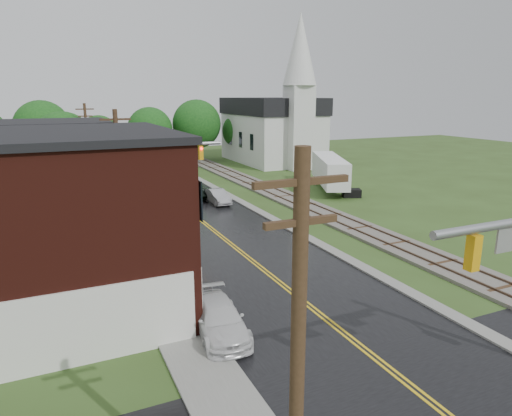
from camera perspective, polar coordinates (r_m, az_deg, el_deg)
main_road at (r=39.26m, az=-8.04°, el=-0.65°), size 10.00×90.00×0.02m
curb_right at (r=45.56m, az=-3.34°, el=1.50°), size 0.80×70.00×0.12m
sidewalk_left at (r=33.29m, az=-15.83°, el=-3.73°), size 2.40×50.00×0.12m
brick_building at (r=22.32m, az=-28.46°, el=-2.47°), size 14.30×10.30×8.30m
yellow_house at (r=33.17m, az=-24.67°, el=1.17°), size 8.00×7.00×6.40m
darkred_building at (r=42.20m, az=-23.28°, el=2.42°), size 7.00×6.00×4.40m
church at (r=67.69m, az=2.45°, el=10.58°), size 10.40×18.40×20.00m
railroad at (r=47.35m, az=1.85°, el=2.12°), size 3.20×80.00×0.30m
traffic_signal_far at (r=34.60m, az=-12.42°, el=5.60°), size 7.34×0.43×7.20m
utility_pole_a at (r=9.10m, az=5.17°, el=-20.13°), size 1.80×0.28×9.00m
utility_pole_b at (r=29.21m, az=-16.66°, el=3.33°), size 1.80×0.28×9.00m
utility_pole_c at (r=50.91m, az=-20.27°, el=7.37°), size 1.80×0.28×9.00m
tree_left_c at (r=46.82m, az=-28.46°, el=5.78°), size 6.00×6.00×7.65m
tree_left_e at (r=52.67m, az=-22.68°, el=7.45°), size 6.40×6.40×8.16m
suv_dark at (r=45.06m, az=-8.21°, el=2.27°), size 2.96×5.84×1.58m
sedan_silver at (r=42.32m, az=-4.86°, el=1.42°), size 1.52×4.05×1.32m
pickup_white at (r=19.74m, az=-4.67°, el=-13.64°), size 2.40×4.88×1.36m
semi_trailer at (r=48.80m, az=9.25°, el=4.67°), size 6.40×10.69×3.47m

